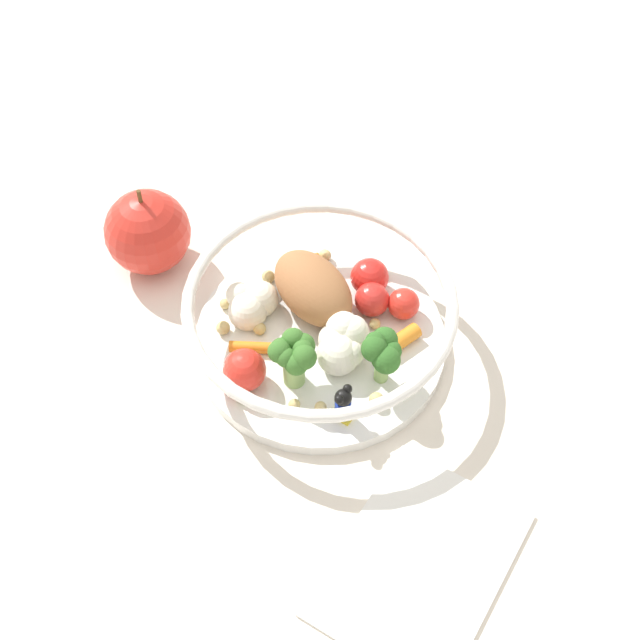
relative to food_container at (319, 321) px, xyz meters
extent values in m
plane|color=silver|center=(0.01, 0.01, -0.03)|extent=(2.40, 2.40, 0.00)
cylinder|color=white|center=(0.00, 0.00, -0.03)|extent=(0.20, 0.20, 0.01)
torus|color=white|center=(0.00, 0.00, 0.03)|extent=(0.21, 0.21, 0.01)
ellipsoid|color=#9E663D|center=(0.02, -0.02, 0.00)|extent=(0.09, 0.07, 0.05)
cylinder|color=#8EB766|center=(-0.01, 0.05, -0.01)|extent=(0.02, 0.02, 0.02)
sphere|color=#386B28|center=(0.00, 0.05, 0.01)|extent=(0.02, 0.02, 0.02)
sphere|color=#386B28|center=(0.00, 0.05, 0.02)|extent=(0.02, 0.02, 0.02)
sphere|color=#386B28|center=(-0.01, 0.05, 0.02)|extent=(0.02, 0.02, 0.02)
sphere|color=#386B28|center=(-0.02, 0.05, 0.02)|extent=(0.02, 0.02, 0.02)
sphere|color=#386B28|center=(-0.02, 0.05, 0.02)|extent=(0.02, 0.02, 0.02)
sphere|color=#386B28|center=(-0.02, 0.04, 0.02)|extent=(0.02, 0.02, 0.02)
sphere|color=#386B28|center=(-0.01, 0.03, 0.01)|extent=(0.02, 0.02, 0.02)
sphere|color=#386B28|center=(0.00, 0.04, 0.02)|extent=(0.02, 0.02, 0.02)
cylinder|color=#8EB766|center=(-0.06, 0.00, -0.01)|extent=(0.01, 0.01, 0.03)
sphere|color=#2D6023|center=(-0.06, 0.00, 0.02)|extent=(0.02, 0.02, 0.02)
sphere|color=#2D6023|center=(-0.06, 0.01, 0.02)|extent=(0.02, 0.02, 0.02)
sphere|color=#2D6023|center=(-0.07, 0.01, 0.02)|extent=(0.02, 0.02, 0.02)
sphere|color=#2D6023|center=(-0.07, 0.00, 0.02)|extent=(0.02, 0.02, 0.02)
sphere|color=#2D6023|center=(-0.07, 0.00, 0.01)|extent=(0.02, 0.02, 0.02)
sphere|color=#2D6023|center=(-0.06, -0.01, 0.02)|extent=(0.02, 0.02, 0.02)
sphere|color=silver|center=(-0.02, 0.00, -0.01)|extent=(0.03, 0.03, 0.03)
sphere|color=silver|center=(-0.02, 0.01, 0.00)|extent=(0.02, 0.02, 0.02)
sphere|color=silver|center=(-0.03, 0.01, -0.01)|extent=(0.03, 0.03, 0.03)
sphere|color=silver|center=(-0.04, 0.01, 0.00)|extent=(0.02, 0.02, 0.02)
sphere|color=silver|center=(-0.03, -0.01, 0.00)|extent=(0.03, 0.03, 0.03)
sphere|color=silver|center=(-0.02, 0.00, 0.00)|extent=(0.03, 0.03, 0.03)
sphere|color=silver|center=(0.07, 0.02, 0.00)|extent=(0.02, 0.02, 0.02)
sphere|color=silver|center=(0.06, 0.02, -0.01)|extent=(0.03, 0.03, 0.03)
sphere|color=silver|center=(0.05, 0.01, -0.01)|extent=(0.02, 0.02, 0.02)
sphere|color=silver|center=(0.06, 0.01, -0.01)|extent=(0.03, 0.03, 0.03)
cube|color=yellow|center=(-0.06, 0.05, -0.02)|extent=(0.02, 0.01, 0.00)
cylinder|color=#1933B2|center=(-0.06, 0.05, -0.01)|extent=(0.01, 0.01, 0.02)
sphere|color=black|center=(-0.06, 0.05, 0.01)|extent=(0.01, 0.01, 0.01)
sphere|color=black|center=(-0.06, 0.04, 0.01)|extent=(0.01, 0.01, 0.01)
sphere|color=black|center=(-0.06, 0.05, 0.01)|extent=(0.01, 0.01, 0.01)
cylinder|color=orange|center=(0.03, 0.04, -0.02)|extent=(0.03, 0.03, 0.01)
cylinder|color=orange|center=(-0.06, -0.03, -0.01)|extent=(0.02, 0.03, 0.01)
cylinder|color=orange|center=(0.05, -0.05, -0.01)|extent=(0.02, 0.03, 0.01)
sphere|color=red|center=(0.00, -0.06, 0.00)|extent=(0.03, 0.03, 0.03)
sphere|color=red|center=(0.02, 0.07, 0.00)|extent=(0.03, 0.03, 0.03)
sphere|color=red|center=(-0.02, -0.05, -0.01)|extent=(0.03, 0.03, 0.03)
sphere|color=red|center=(-0.04, -0.06, -0.01)|extent=(0.03, 0.03, 0.03)
sphere|color=#D1B775|center=(-0.07, 0.02, -0.01)|extent=(0.01, 0.01, 0.01)
sphere|color=tan|center=(0.01, 0.08, -0.01)|extent=(0.01, 0.01, 0.01)
sphere|color=tan|center=(0.01, 0.02, -0.01)|extent=(0.01, 0.01, 0.01)
sphere|color=#D1B775|center=(0.02, 0.03, -0.01)|extent=(0.01, 0.01, 0.01)
sphere|color=tan|center=(-0.03, 0.07, -0.02)|extent=(0.01, 0.01, 0.01)
sphere|color=#D1B775|center=(-0.04, 0.05, -0.02)|extent=(0.01, 0.01, 0.01)
sphere|color=tan|center=(-0.03, -0.03, -0.02)|extent=(0.01, 0.01, 0.01)
sphere|color=tan|center=(0.04, 0.03, -0.01)|extent=(0.01, 0.01, 0.01)
sphere|color=tan|center=(0.07, -0.02, -0.01)|extent=(0.01, 0.01, 0.01)
sphere|color=tan|center=(0.00, -0.08, -0.01)|extent=(0.01, 0.01, 0.01)
sphere|color=tan|center=(0.06, 0.04, -0.01)|extent=(0.01, 0.01, 0.01)
sphere|color=tan|center=(0.08, 0.02, -0.02)|extent=(0.01, 0.01, 0.01)
sphere|color=#D1B775|center=(0.05, -0.07, -0.01)|extent=(0.01, 0.01, 0.01)
sphere|color=red|center=(0.17, 0.02, 0.01)|extent=(0.07, 0.07, 0.07)
cylinder|color=brown|center=(0.17, 0.02, 0.05)|extent=(0.00, 0.00, 0.01)
cube|color=white|center=(-0.17, 0.11, -0.03)|extent=(0.12, 0.16, 0.01)
camera|label=1|loc=(-0.26, 0.33, 0.56)|focal=50.27mm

